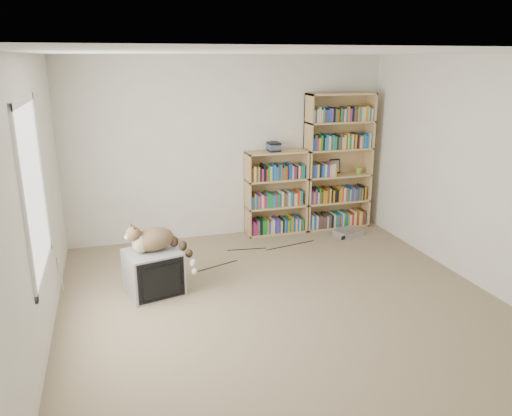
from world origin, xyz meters
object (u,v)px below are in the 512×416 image
object	(u,v)px
dvd_player	(349,233)
cat	(159,242)
bookcase_short	(276,196)
crt_tv	(153,272)
bookcase_tall	(337,166)

from	to	relation	value
dvd_player	cat	bearing A→B (deg)	177.05
bookcase_short	crt_tv	bearing A→B (deg)	-141.73
dvd_player	crt_tv	bearing A→B (deg)	176.53
bookcase_tall	bookcase_short	world-z (taller)	bookcase_tall
crt_tv	bookcase_short	bearing A→B (deg)	24.47
cat	bookcase_tall	xyz separation A→B (m)	(2.78, 1.50, 0.36)
bookcase_tall	bookcase_short	distance (m)	1.03
bookcase_tall	bookcase_short	bearing A→B (deg)	-179.99
bookcase_short	dvd_player	world-z (taller)	bookcase_short
crt_tv	cat	distance (m)	0.34
bookcase_short	dvd_player	distance (m)	1.18
bookcase_tall	cat	bearing A→B (deg)	-151.62
bookcase_tall	dvd_player	bearing A→B (deg)	-88.43
crt_tv	bookcase_tall	xyz separation A→B (m)	(2.86, 1.50, 0.70)
cat	dvd_player	world-z (taller)	cat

